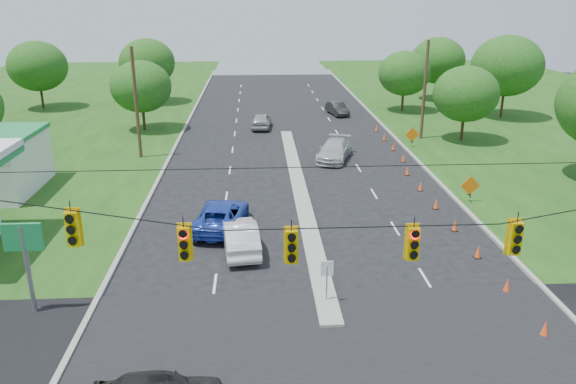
{
  "coord_description": "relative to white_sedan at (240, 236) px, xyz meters",
  "views": [
    {
      "loc": [
        -2.94,
        -15.46,
        12.82
      ],
      "look_at": [
        -1.28,
        12.83,
        2.8
      ],
      "focal_mm": 35.0,
      "sensor_mm": 36.0,
      "label": 1
    }
  ],
  "objects": [
    {
      "name": "work_sign_2",
      "position": [
        14.66,
        20.33,
        0.28
      ],
      "size": [
        1.27,
        0.58,
        1.37
      ],
      "color": "black",
      "rests_on": "ground"
    },
    {
      "name": "median",
      "position": [
        3.86,
        9.33,
        -0.81
      ],
      "size": [
        1.0,
        34.0,
        0.18
      ],
      "primitive_type": "cube",
      "color": "gray",
      "rests_on": "ground"
    },
    {
      "name": "cone_8",
      "position": [
        12.79,
        19.33,
        -0.46
      ],
      "size": [
        0.32,
        0.32,
        0.7
      ],
      "primitive_type": "cone",
      "color": "#F7541F",
      "rests_on": "ground"
    },
    {
      "name": "tree_10",
      "position": [
        27.86,
        32.33,
        4.76
      ],
      "size": [
        7.56,
        7.56,
        8.82
      ],
      "color": "black",
      "rests_on": "ground"
    },
    {
      "name": "cone_5",
      "position": [
        12.19,
        8.83,
        -0.46
      ],
      "size": [
        0.32,
        0.32,
        0.7
      ],
      "primitive_type": "cone",
      "color": "#F7541F",
      "rests_on": "ground"
    },
    {
      "name": "tree_4",
      "position": [
        -24.14,
        40.33,
        4.14
      ],
      "size": [
        6.72,
        6.72,
        7.84
      ],
      "color": "black",
      "rests_on": "ground"
    },
    {
      "name": "signal_span",
      "position": [
        3.81,
        -12.67,
        4.16
      ],
      "size": [
        25.6,
        0.32,
        9.0
      ],
      "color": "#422D1C",
      "rests_on": "ground"
    },
    {
      "name": "utility_pole_far_left",
      "position": [
        -8.64,
        18.33,
        3.69
      ],
      "size": [
        0.28,
        0.28,
        9.0
      ],
      "primitive_type": "cylinder",
      "color": "#422D1C",
      "rests_on": "ground"
    },
    {
      "name": "dark_car_receding",
      "position": [
        10.09,
        34.79,
        -0.12
      ],
      "size": [
        2.33,
        4.45,
        1.39
      ],
      "primitive_type": "imported",
      "rotation": [
        0.0,
        0.0,
        0.21
      ],
      "color": "black",
      "rests_on": "ground"
    },
    {
      "name": "utility_pole_far_right",
      "position": [
        16.36,
        23.33,
        3.69
      ],
      "size": [
        0.28,
        0.28,
        9.0
      ],
      "primitive_type": "cylinder",
      "color": "#422D1C",
      "rests_on": "ground"
    },
    {
      "name": "tree_5",
      "position": [
        -10.14,
        28.33,
        3.52
      ],
      "size": [
        5.88,
        5.88,
        6.86
      ],
      "color": "black",
      "rests_on": "ground"
    },
    {
      "name": "cone_10",
      "position": [
        12.79,
        26.33,
        -0.46
      ],
      "size": [
        0.32,
        0.32,
        0.7
      ],
      "primitive_type": "cone",
      "color": "#F7541F",
      "rests_on": "ground"
    },
    {
      "name": "work_sign_1",
      "position": [
        14.66,
        6.33,
        0.28
      ],
      "size": [
        1.27,
        0.58,
        1.37
      ],
      "color": "black",
      "rests_on": "ground"
    },
    {
      "name": "white_sedan",
      "position": [
        0.0,
        0.0,
        0.0
      ],
      "size": [
        2.27,
        5.1,
        1.62
      ],
      "primitive_type": "imported",
      "rotation": [
        0.0,
        0.0,
        3.26
      ],
      "color": "white",
      "rests_on": "ground"
    },
    {
      "name": "cone_6",
      "position": [
        12.19,
        12.33,
        -0.46
      ],
      "size": [
        0.32,
        0.32,
        0.7
      ],
      "primitive_type": "cone",
      "color": "#F7541F",
      "rests_on": "ground"
    },
    {
      "name": "silver_car_far",
      "position": [
        7.28,
        16.8,
        -0.02
      ],
      "size": [
        3.85,
        5.89,
        1.59
      ],
      "primitive_type": "imported",
      "rotation": [
        0.0,
        0.0,
        -0.32
      ],
      "color": "#B6B7B9",
      "rests_on": "ground"
    },
    {
      "name": "cone_9",
      "position": [
        12.79,
        22.83,
        -0.46
      ],
      "size": [
        0.32,
        0.32,
        0.7
      ],
      "primitive_type": "cone",
      "color": "#F7541F",
      "rests_on": "ground"
    },
    {
      "name": "median_sign",
      "position": [
        3.86,
        -5.67,
        0.65
      ],
      "size": [
        0.55,
        0.06,
        2.05
      ],
      "color": "gray",
      "rests_on": "ground"
    },
    {
      "name": "silver_car_oncoming",
      "position": [
        1.5,
        28.6,
        -0.04
      ],
      "size": [
        2.27,
        4.7,
        1.55
      ],
      "primitive_type": "imported",
      "rotation": [
        0.0,
        0.0,
        3.04
      ],
      "color": "#9C9C9C",
      "rests_on": "ground"
    },
    {
      "name": "cone_2",
      "position": [
        12.19,
        -1.67,
        -0.46
      ],
      "size": [
        0.32,
        0.32,
        0.7
      ],
      "primitive_type": "cone",
      "color": "#F7541F",
      "rests_on": "ground"
    },
    {
      "name": "cone_4",
      "position": [
        12.19,
        5.33,
        -0.46
      ],
      "size": [
        0.32,
        0.32,
        0.7
      ],
      "primitive_type": "cone",
      "color": "#F7541F",
      "rests_on": "ground"
    },
    {
      "name": "tree_9",
      "position": [
        19.86,
        22.33,
        3.52
      ],
      "size": [
        5.88,
        5.88,
        6.86
      ],
      "color": "black",
      "rests_on": "ground"
    },
    {
      "name": "tree_11",
      "position": [
        23.86,
        43.33,
        4.14
      ],
      "size": [
        6.72,
        6.72,
        7.84
      ],
      "color": "black",
      "rests_on": "ground"
    },
    {
      "name": "cone_0",
      "position": [
        12.19,
        -8.67,
        -0.46
      ],
      "size": [
        0.32,
        0.32,
        0.7
      ],
      "primitive_type": "cone",
      "color": "#F7541F",
      "rests_on": "ground"
    },
    {
      "name": "tree_12",
      "position": [
        17.86,
        36.33,
        3.52
      ],
      "size": [
        5.88,
        5.88,
        6.86
      ],
      "color": "black",
      "rests_on": "ground"
    },
    {
      "name": "curb_right",
      "position": [
        13.96,
        18.33,
        -0.81
      ],
      "size": [
        0.25,
        110.0,
        0.16
      ],
      "primitive_type": "cube",
      "color": "gray",
      "rests_on": "ground"
    },
    {
      "name": "tree_6",
      "position": [
        -12.14,
        43.33,
        4.14
      ],
      "size": [
        6.72,
        6.72,
        7.84
      ],
      "color": "black",
      "rests_on": "ground"
    },
    {
      "name": "cone_1",
      "position": [
        12.19,
        -5.17,
        -0.46
      ],
      "size": [
        0.32,
        0.32,
        0.7
      ],
      "primitive_type": "cone",
      "color": "#F7541F",
      "rests_on": "ground"
    },
    {
      "name": "cone_3",
      "position": [
        12.19,
        1.83,
        -0.46
      ],
      "size": [
        0.32,
        0.32,
        0.7
      ],
      "primitive_type": "cone",
      "color": "#F7541F",
      "rests_on": "ground"
    },
    {
      "name": "blue_pickup",
      "position": [
        -1.17,
        2.98,
        -0.03
      ],
      "size": [
        3.39,
        5.96,
        1.57
      ],
      "primitive_type": "imported",
      "rotation": [
        0.0,
        0.0,
        3.0
      ],
      "color": "#223EB2",
      "rests_on": "ground"
    },
    {
      "name": "cone_7",
      "position": [
        12.79,
        15.83,
        -0.46
      ],
      "size": [
        0.32,
        0.32,
        0.7
      ],
      "primitive_type": "cone",
      "color": "#F7541F",
      "rests_on": "ground"
    },
    {
      "name": "curb_left",
      "position": [
        -6.24,
        18.33,
        -0.81
      ],
      "size": [
        0.25,
        110.0,
        0.16
      ],
      "primitive_type": "cube",
      "color": "gray",
      "rests_on": "ground"
    }
  ]
}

